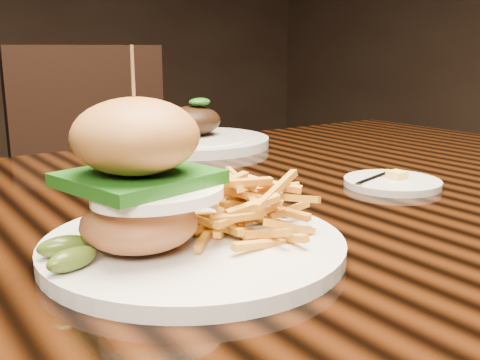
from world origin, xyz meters
TOP-DOWN VIEW (x-y plane):
  - dining_table at (0.00, 0.00)m, footprint 1.60×0.90m
  - burger_plate at (-0.13, -0.17)m, footprint 0.29×0.29m
  - side_saucer at (0.25, -0.09)m, footprint 0.14×0.14m
  - ramekin at (-0.01, -0.07)m, footprint 0.09×0.09m
  - far_dish at (0.18, 0.36)m, footprint 0.30×0.30m
  - chair_far at (0.19, 0.89)m, footprint 0.49×0.49m

SIDE VIEW (x-z plane):
  - chair_far at x=0.19m, z-range 0.06..1.01m
  - dining_table at x=0.00m, z-range 0.30..1.05m
  - side_saucer at x=0.25m, z-range 0.74..0.77m
  - ramekin at x=-0.01m, z-range 0.75..0.79m
  - far_dish at x=0.18m, z-range 0.72..0.82m
  - burger_plate at x=-0.13m, z-range 0.70..0.90m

